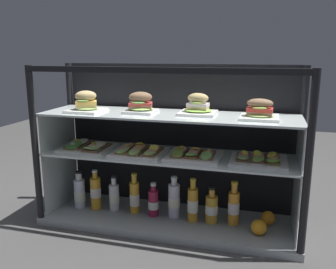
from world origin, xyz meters
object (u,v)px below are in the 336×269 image
at_px(juice_bottle_front_fourth, 80,193).
at_px(juice_bottle_front_left_end, 212,208).
at_px(juice_bottle_front_second, 174,200).
at_px(orange_fruit_beside_bottles, 259,227).
at_px(plated_roll_sandwich_right_of_center, 260,111).
at_px(plated_roll_sandwich_far_left, 141,104).
at_px(juice_bottle_front_middle, 154,202).
at_px(open_sandwich_tray_near_left_corner, 193,155).
at_px(juice_bottle_back_left, 96,192).
at_px(plated_roll_sandwich_far_right, 86,104).
at_px(open_sandwich_tray_mid_right, 87,146).
at_px(juice_bottle_tucked_behind, 135,197).
at_px(juice_bottle_back_center, 114,196).
at_px(orange_fruit_near_left_post, 268,218).
at_px(juice_bottle_front_right_end, 234,207).
at_px(open_sandwich_tray_far_right, 259,159).
at_px(juice_bottle_back_right, 193,204).
at_px(plated_roll_sandwich_near_right_corner, 198,107).
at_px(open_sandwich_tray_left_of_center, 139,151).

relative_size(juice_bottle_front_fourth, juice_bottle_front_left_end, 1.10).
relative_size(juice_bottle_front_second, orange_fruit_beside_bottles, 2.97).
bearing_deg(juice_bottle_front_fourth, plated_roll_sandwich_right_of_center, -0.70).
relative_size(plated_roll_sandwich_far_left, orange_fruit_beside_bottles, 2.08).
distance_m(plated_roll_sandwich_far_left, juice_bottle_front_middle, 0.59).
distance_m(open_sandwich_tray_near_left_corner, orange_fruit_beside_bottles, 0.53).
height_order(juice_bottle_back_left, juice_bottle_front_second, juice_bottle_back_left).
xyz_separation_m(plated_roll_sandwich_far_right, plated_roll_sandwich_far_left, (0.31, 0.06, 0.00)).
distance_m(open_sandwich_tray_mid_right, juice_bottle_tucked_behind, 0.42).
xyz_separation_m(open_sandwich_tray_mid_right, open_sandwich_tray_near_left_corner, (0.65, -0.01, -0.00)).
distance_m(juice_bottle_back_center, juice_bottle_front_middle, 0.26).
height_order(open_sandwich_tray_mid_right, open_sandwich_tray_near_left_corner, same).
height_order(juice_bottle_front_left_end, orange_fruit_near_left_post, juice_bottle_front_left_end).
distance_m(plated_roll_sandwich_right_of_center, orange_fruit_beside_bottles, 0.62).
relative_size(open_sandwich_tray_mid_right, juice_bottle_back_center, 1.32).
bearing_deg(juice_bottle_front_right_end, open_sandwich_tray_far_right, -9.84).
distance_m(juice_bottle_tucked_behind, juice_bottle_back_right, 0.37).
distance_m(plated_roll_sandwich_far_right, juice_bottle_back_left, 0.56).
bearing_deg(juice_bottle_back_right, juice_bottle_front_left_end, 7.58).
bearing_deg(open_sandwich_tray_mid_right, juice_bottle_front_middle, 3.22).
height_order(plated_roll_sandwich_near_right_corner, open_sandwich_tray_mid_right, plated_roll_sandwich_near_right_corner).
bearing_deg(juice_bottle_front_second, open_sandwich_tray_left_of_center, -163.66).
xyz_separation_m(plated_roll_sandwich_near_right_corner, juice_bottle_tucked_behind, (-0.38, -0.03, -0.56)).
height_order(plated_roll_sandwich_far_right, juice_bottle_front_middle, plated_roll_sandwich_far_right).
distance_m(plated_roll_sandwich_far_right, juice_bottle_front_right_end, 1.03).
xyz_separation_m(plated_roll_sandwich_near_right_corner, juice_bottle_back_left, (-0.63, -0.04, -0.56)).
bearing_deg(plated_roll_sandwich_near_right_corner, open_sandwich_tray_near_left_corner, -97.95).
xyz_separation_m(open_sandwich_tray_far_right, juice_bottle_front_right_end, (-0.13, 0.02, -0.30)).
distance_m(open_sandwich_tray_far_right, orange_fruit_near_left_post, 0.38).
height_order(open_sandwich_tray_left_of_center, juice_bottle_back_left, open_sandwich_tray_left_of_center).
bearing_deg(juice_bottle_front_fourth, plated_roll_sandwich_near_right_corner, 3.52).
relative_size(juice_bottle_back_left, juice_bottle_front_left_end, 1.17).
bearing_deg(open_sandwich_tray_near_left_corner, plated_roll_sandwich_right_of_center, 1.40).
xyz_separation_m(plated_roll_sandwich_near_right_corner, orange_fruit_near_left_post, (0.41, 0.02, -0.63)).
xyz_separation_m(juice_bottle_back_left, orange_fruit_near_left_post, (1.04, 0.06, -0.07)).
relative_size(juice_bottle_front_middle, juice_bottle_front_second, 0.83).
bearing_deg(open_sandwich_tray_left_of_center, orange_fruit_near_left_post, 7.55).
relative_size(open_sandwich_tray_near_left_corner, juice_bottle_back_center, 1.32).
distance_m(juice_bottle_tucked_behind, juice_bottle_front_right_end, 0.60).
height_order(plated_roll_sandwich_near_right_corner, open_sandwich_tray_far_right, plated_roll_sandwich_near_right_corner).
relative_size(plated_roll_sandwich_far_right, juice_bottle_front_second, 0.79).
bearing_deg(juice_bottle_back_left, juice_bottle_front_fourth, -176.79).
bearing_deg(open_sandwich_tray_mid_right, juice_bottle_front_second, 4.43).
bearing_deg(open_sandwich_tray_mid_right, juice_bottle_tucked_behind, 6.19).
distance_m(open_sandwich_tray_left_of_center, open_sandwich_tray_far_right, 0.67).
height_order(plated_roll_sandwich_far_right, juice_bottle_front_left_end, plated_roll_sandwich_far_right).
xyz_separation_m(plated_roll_sandwich_far_left, juice_bottle_tucked_behind, (-0.05, 0.00, -0.57)).
xyz_separation_m(plated_roll_sandwich_far_right, juice_bottle_front_fourth, (-0.10, 0.05, -0.57)).
xyz_separation_m(plated_roll_sandwich_right_of_center, open_sandwich_tray_mid_right, (-1.00, -0.00, -0.25)).
bearing_deg(orange_fruit_near_left_post, open_sandwich_tray_mid_right, -175.64).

